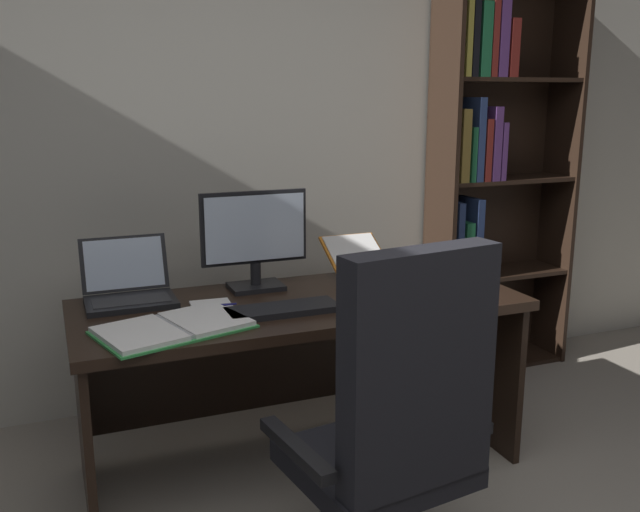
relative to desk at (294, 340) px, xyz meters
The scene contains 12 objects.
wall_back 1.14m from the desk, 94.39° to the left, with size 5.65×0.12×2.66m, color beige.
desk is the anchor object (origin of this frame).
bookshelf 1.54m from the desk, 24.06° to the left, with size 0.80×0.29×2.12m.
office_chair 0.87m from the desk, 89.76° to the right, with size 0.66×0.60×1.11m.
monitor 0.44m from the desk, 127.54° to the left, with size 0.45×0.16×0.41m.
laptop 0.69m from the desk, 165.89° to the left, with size 0.34×0.31×0.24m.
keyboard 0.31m from the desk, 120.04° to the right, with size 0.42×0.15×0.02m, color black.
computer_mouse 0.35m from the desk, 47.46° to the right, with size 0.06×0.10×0.04m, color black.
reading_stand_with_book 0.51m from the desk, 29.88° to the left, with size 0.27×0.29×0.16m.
open_binder 0.62m from the desk, 154.65° to the right, with size 0.57×0.44×0.02m.
notepad 0.40m from the desk, 169.67° to the right, with size 0.15×0.21×0.01m, color white.
pen 0.39m from the desk, 169.05° to the right, with size 0.01×0.01×0.14m, color navy.
Camera 1 is at (-0.83, -0.92, 1.51)m, focal length 38.81 mm.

